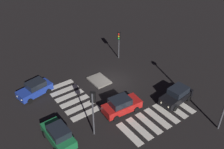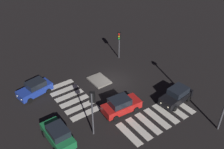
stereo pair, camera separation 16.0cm
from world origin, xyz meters
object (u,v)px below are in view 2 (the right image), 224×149
traffic_island (99,80)px  car_blue (35,89)px  car_black (176,96)px  traffic_light_east (92,103)px  car_red (121,105)px  traffic_light_west (119,39)px  car_green (58,134)px

traffic_island → car_blue: size_ratio=0.66×
car_black → car_blue: bearing=-46.2°
traffic_island → car_black: bearing=29.7°
traffic_island → traffic_light_east: bearing=-36.4°
car_red → traffic_light_west: size_ratio=1.05×
car_black → traffic_light_west: size_ratio=1.04×
car_blue → traffic_light_west: traffic_light_west is taller
car_black → car_green: 12.34m
traffic_island → car_green: 9.51m
car_black → car_red: 5.89m
traffic_light_west → car_red: bearing=9.4°
car_black → traffic_light_east: (-1.27, -9.15, 2.62)m
traffic_island → traffic_light_east: size_ratio=0.56×
car_green → traffic_light_west: traffic_light_west is taller
traffic_island → car_black: size_ratio=0.65×
car_red → car_green: (-0.14, -6.63, -0.02)m
traffic_island → traffic_light_west: bearing=120.0°
car_red → car_black: bearing=-16.5°
car_green → traffic_light_west: bearing=-57.8°
car_red → traffic_light_east: 4.55m
traffic_light_east → car_red: bearing=-30.4°
car_green → traffic_light_west: (-8.37, 12.72, 2.05)m
traffic_island → traffic_light_west: size_ratio=0.68×
traffic_island → car_blue: bearing=-104.9°
car_black → traffic_light_east: size_ratio=0.86×
car_black → car_blue: (-9.55, -11.29, -0.02)m
traffic_light_west → traffic_light_east: (9.32, -9.73, 0.57)m
car_red → car_green: car_red is taller
car_blue → car_green: bearing=72.8°
car_red → car_green: size_ratio=1.04×
car_black → car_red: size_ratio=0.99×
traffic_island → traffic_light_east: traffic_light_east is taller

